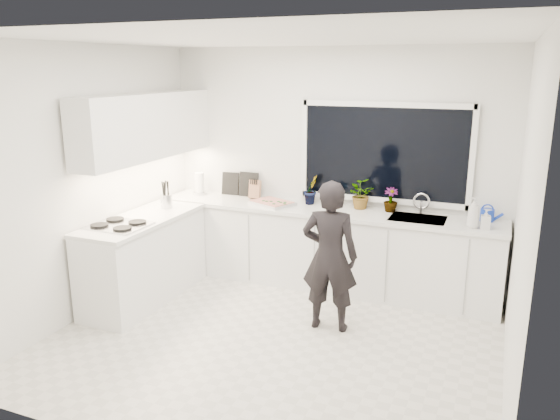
% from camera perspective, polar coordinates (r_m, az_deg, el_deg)
% --- Properties ---
extents(floor, '(4.00, 3.50, 0.02)m').
position_cam_1_polar(floor, '(5.25, -0.71, -13.50)').
color(floor, beige).
rests_on(floor, ground).
extents(wall_back, '(4.00, 0.02, 2.70)m').
position_cam_1_polar(wall_back, '(6.38, 5.49, 4.53)').
color(wall_back, white).
rests_on(wall_back, ground).
extents(wall_left, '(0.02, 3.50, 2.70)m').
position_cam_1_polar(wall_left, '(5.83, -19.26, 2.80)').
color(wall_left, white).
rests_on(wall_left, ground).
extents(wall_right, '(0.02, 3.50, 2.70)m').
position_cam_1_polar(wall_right, '(4.40, 24.09, -1.37)').
color(wall_right, white).
rests_on(wall_right, ground).
extents(ceiling, '(4.00, 3.50, 0.02)m').
position_cam_1_polar(ceiling, '(4.63, -0.82, 17.67)').
color(ceiling, white).
rests_on(ceiling, wall_back).
extents(window, '(1.80, 0.02, 1.00)m').
position_cam_1_polar(window, '(6.17, 10.80, 5.87)').
color(window, black).
rests_on(window, wall_back).
extents(base_cabinets_back, '(3.92, 0.58, 0.88)m').
position_cam_1_polar(base_cabinets_back, '(6.32, 4.46, -4.08)').
color(base_cabinets_back, white).
rests_on(base_cabinets_back, floor).
extents(base_cabinets_left, '(0.58, 1.60, 0.88)m').
position_cam_1_polar(base_cabinets_left, '(6.12, -13.98, -5.12)').
color(base_cabinets_left, white).
rests_on(base_cabinets_left, floor).
extents(countertop_back, '(3.94, 0.62, 0.04)m').
position_cam_1_polar(countertop_back, '(6.18, 4.52, -0.06)').
color(countertop_back, silver).
rests_on(countertop_back, base_cabinets_back).
extents(countertop_left, '(0.62, 1.60, 0.04)m').
position_cam_1_polar(countertop_left, '(5.98, -14.25, -0.97)').
color(countertop_left, silver).
rests_on(countertop_left, base_cabinets_left).
extents(upper_cabinets, '(0.34, 2.10, 0.70)m').
position_cam_1_polar(upper_cabinets, '(6.16, -13.78, 8.51)').
color(upper_cabinets, white).
rests_on(upper_cabinets, wall_left).
extents(sink, '(0.58, 0.42, 0.14)m').
position_cam_1_polar(sink, '(5.97, 14.17, -1.30)').
color(sink, silver).
rests_on(sink, countertop_back).
extents(faucet, '(0.03, 0.03, 0.22)m').
position_cam_1_polar(faucet, '(6.12, 14.54, 0.62)').
color(faucet, silver).
rests_on(faucet, countertop_back).
extents(stovetop, '(0.56, 0.48, 0.03)m').
position_cam_1_polar(stovetop, '(5.72, -16.51, -1.48)').
color(stovetop, black).
rests_on(stovetop, countertop_left).
extents(person, '(0.57, 0.41, 1.47)m').
position_cam_1_polar(person, '(5.21, 5.21, -4.83)').
color(person, black).
rests_on(person, floor).
extents(pizza_tray, '(0.58, 0.52, 0.03)m').
position_cam_1_polar(pizza_tray, '(6.36, -0.85, 0.74)').
color(pizza_tray, silver).
rests_on(pizza_tray, countertop_back).
extents(pizza, '(0.53, 0.46, 0.01)m').
position_cam_1_polar(pizza, '(6.36, -0.85, 0.89)').
color(pizza, red).
rests_on(pizza, pizza_tray).
extents(watering_can, '(0.19, 0.19, 0.13)m').
position_cam_1_polar(watering_can, '(6.05, 20.82, -0.49)').
color(watering_can, '#1332B3').
rests_on(watering_can, countertop_back).
extents(paper_towel_roll, '(0.13, 0.13, 0.26)m').
position_cam_1_polar(paper_towel_roll, '(6.91, -8.39, 2.70)').
color(paper_towel_roll, white).
rests_on(paper_towel_roll, countertop_back).
extents(knife_block, '(0.15, 0.12, 0.22)m').
position_cam_1_polar(knife_block, '(6.61, -2.63, 2.11)').
color(knife_block, '#935D44').
rests_on(knife_block, countertop_back).
extents(utensil_crock, '(0.16, 0.16, 0.16)m').
position_cam_1_polar(utensil_crock, '(6.30, -11.79, 0.91)').
color(utensil_crock, silver).
rests_on(utensil_crock, countertop_left).
extents(picture_frame_large, '(0.22, 0.04, 0.28)m').
position_cam_1_polar(picture_frame_large, '(6.86, -5.21, 2.78)').
color(picture_frame_large, black).
rests_on(picture_frame_large, countertop_back).
extents(picture_frame_small, '(0.25, 0.02, 0.30)m').
position_cam_1_polar(picture_frame_small, '(6.74, -3.31, 2.70)').
color(picture_frame_small, black).
rests_on(picture_frame_small, countertop_back).
extents(herb_plants, '(1.12, 0.36, 0.34)m').
position_cam_1_polar(herb_plants, '(6.22, 7.44, 1.64)').
color(herb_plants, '#26662D').
rests_on(herb_plants, countertop_back).
extents(soap_bottles, '(0.25, 0.16, 0.31)m').
position_cam_1_polar(soap_bottles, '(5.73, 19.89, -0.43)').
color(soap_bottles, '#D8BF66').
rests_on(soap_bottles, countertop_back).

